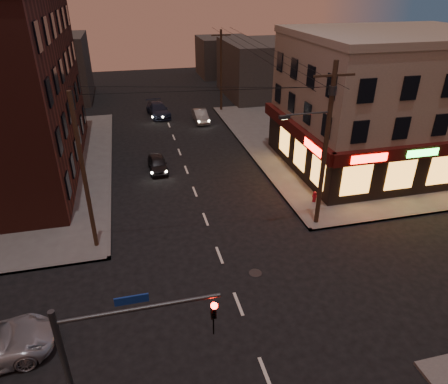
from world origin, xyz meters
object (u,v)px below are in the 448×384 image
object	(u,v)px
fire_hydrant	(314,196)
sedan_near	(158,164)
sedan_mid	(201,116)
sedan_far	(158,110)

from	to	relation	value
fire_hydrant	sedan_near	bearing A→B (deg)	141.10
sedan_near	sedan_mid	world-z (taller)	sedan_mid
sedan_mid	fire_hydrant	bearing A→B (deg)	-77.95
sedan_far	sedan_near	bearing A→B (deg)	-102.82
sedan_mid	fire_hydrant	distance (m)	20.55
sedan_mid	fire_hydrant	world-z (taller)	sedan_mid
sedan_near	sedan_far	distance (m)	15.28
sedan_far	fire_hydrant	distance (m)	24.87
sedan_mid	sedan_far	bearing A→B (deg)	143.51
sedan_mid	sedan_near	bearing A→B (deg)	-115.90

